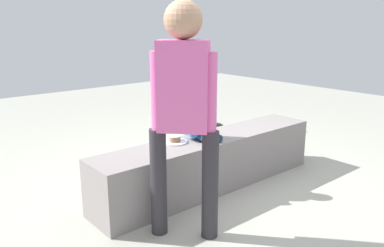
{
  "coord_description": "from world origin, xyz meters",
  "views": [
    {
      "loc": [
        -2.39,
        -2.54,
        1.53
      ],
      "look_at": [
        -0.43,
        -0.24,
        0.74
      ],
      "focal_mm": 36.74,
      "sensor_mm": 36.0,
      "label": 1
    }
  ],
  "objects": [
    {
      "name": "cake_plate",
      "position": [
        -0.36,
        0.08,
        0.52
      ],
      "size": [
        0.22,
        0.22,
        0.07
      ],
      "color": "white",
      "rests_on": "concrete_ledge"
    },
    {
      "name": "child_seated",
      "position": [
        -0.12,
        0.02,
        0.71
      ],
      "size": [
        0.28,
        0.33,
        0.48
      ],
      "color": "#162E46",
      "rests_on": "concrete_ledge"
    },
    {
      "name": "party_cup_red",
      "position": [
        -0.31,
        0.4,
        0.06
      ],
      "size": [
        0.07,
        0.07,
        0.12
      ],
      "primitive_type": "cylinder",
      "color": "red",
      "rests_on": "ground_plane"
    },
    {
      "name": "railing_post",
      "position": [
        1.47,
        1.57,
        0.41
      ],
      "size": [
        0.36,
        0.36,
        1.09
      ],
      "color": "black",
      "rests_on": "ground_plane"
    },
    {
      "name": "water_bottle_near_gift",
      "position": [
        0.14,
        1.01,
        0.11
      ],
      "size": [
        0.08,
        0.08,
        0.24
      ],
      "color": "silver",
      "rests_on": "ground_plane"
    },
    {
      "name": "gift_bag",
      "position": [
        0.61,
        0.76,
        0.15
      ],
      "size": [
        0.25,
        0.1,
        0.35
      ],
      "color": "#B259BF",
      "rests_on": "ground_plane"
    },
    {
      "name": "adult_standing",
      "position": [
        -0.74,
        -0.51,
        1.01
      ],
      "size": [
        0.38,
        0.4,
        1.67
      ],
      "color": "#2B282E",
      "rests_on": "ground_plane"
    },
    {
      "name": "ground_plane",
      "position": [
        0.0,
        0.0,
        0.0
      ],
      "size": [
        12.0,
        12.0,
        0.0
      ],
      "primitive_type": "plane",
      "color": "#A4A496"
    },
    {
      "name": "concrete_ledge",
      "position": [
        0.0,
        0.0,
        0.25
      ],
      "size": [
        2.4,
        0.45,
        0.49
      ],
      "primitive_type": "cube",
      "color": "gray",
      "rests_on": "ground_plane"
    },
    {
      "name": "handbag_black_leather",
      "position": [
        -0.76,
        0.41,
        0.1
      ],
      "size": [
        0.31,
        0.13,
        0.3
      ],
      "color": "black",
      "rests_on": "ground_plane"
    },
    {
      "name": "cake_box_white",
      "position": [
        0.71,
        1.2,
        0.06
      ],
      "size": [
        0.39,
        0.35,
        0.11
      ],
      "primitive_type": "cube",
      "rotation": [
        0.0,
        0.0,
        0.22
      ],
      "color": "white",
      "rests_on": "ground_plane"
    }
  ]
}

